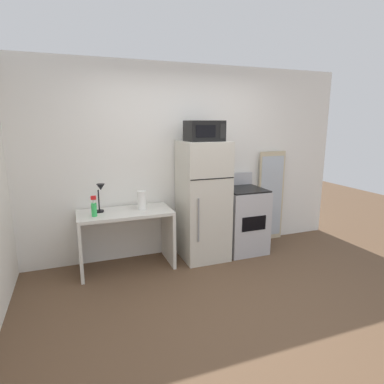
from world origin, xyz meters
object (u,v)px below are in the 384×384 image
at_px(leaning_mirror, 271,196).
at_px(oven_range, 243,219).
at_px(desk_lamp, 100,193).
at_px(microwave, 204,131).
at_px(refrigerator, 203,201).
at_px(desk, 126,229).
at_px(spray_bottle, 94,208).
at_px(paper_towel_roll, 142,200).

bearing_deg(leaning_mirror, oven_range, -158.01).
xyz_separation_m(desk_lamp, microwave, (1.32, -0.11, 0.74)).
bearing_deg(desk_lamp, refrigerator, -3.70).
bearing_deg(desk_lamp, microwave, -4.61).
bearing_deg(oven_range, desk, 179.54).
relative_size(desk, microwave, 2.51).
bearing_deg(leaning_mirror, microwave, -167.20).
xyz_separation_m(spray_bottle, microwave, (1.42, 0.05, 0.88)).
height_order(oven_range, leaning_mirror, leaning_mirror).
height_order(desk, oven_range, oven_range).
distance_m(paper_towel_roll, microwave, 1.19).
bearing_deg(desk, refrigerator, -1.25).
height_order(paper_towel_roll, leaning_mirror, leaning_mirror).
xyz_separation_m(oven_range, leaning_mirror, (0.63, 0.26, 0.23)).
height_order(desk_lamp, leaning_mirror, leaning_mirror).
relative_size(desk_lamp, leaning_mirror, 0.25).
xyz_separation_m(desk_lamp, leaning_mirror, (2.58, 0.18, -0.29)).
bearing_deg(microwave, oven_range, 2.80).
bearing_deg(desk_lamp, desk, -12.77).
bearing_deg(desk_lamp, paper_towel_roll, -5.92).
height_order(microwave, oven_range, microwave).
bearing_deg(oven_range, paper_towel_roll, 179.03).
bearing_deg(desk, desk_lamp, 167.23).
distance_m(desk_lamp, microwave, 1.52).
relative_size(paper_towel_roll, refrigerator, 0.15).
relative_size(desk_lamp, microwave, 0.77).
bearing_deg(desk, oven_range, -0.46).
distance_m(spray_bottle, microwave, 1.67).
bearing_deg(spray_bottle, leaning_mirror, 7.25).
height_order(desk_lamp, refrigerator, refrigerator).
distance_m(microwave, leaning_mirror, 1.65).
relative_size(spray_bottle, oven_range, 0.23).
distance_m(desk_lamp, oven_range, 2.02).
bearing_deg(leaning_mirror, refrigerator, -168.12).
relative_size(microwave, leaning_mirror, 0.33).
bearing_deg(oven_range, microwave, -177.20).
distance_m(paper_towel_roll, oven_range, 1.51).
bearing_deg(spray_bottle, desk, 14.87).
relative_size(paper_towel_roll, leaning_mirror, 0.17).
xyz_separation_m(spray_bottle, refrigerator, (1.42, 0.08, -0.05)).
bearing_deg(refrigerator, oven_range, 0.86).
bearing_deg(spray_bottle, oven_range, 2.38).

